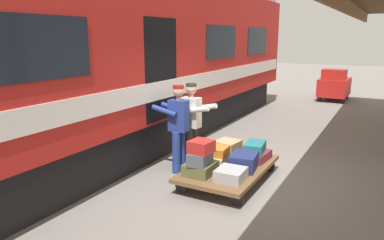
% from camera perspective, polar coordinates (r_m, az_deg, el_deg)
% --- Properties ---
extents(ground_plane, '(60.00, 60.00, 0.00)m').
position_cam_1_polar(ground_plane, '(6.81, 9.92, -9.54)').
color(ground_plane, slate).
extents(train_car, '(3.02, 16.26, 4.00)m').
position_cam_1_polar(train_car, '(8.14, -13.77, 8.92)').
color(train_car, '#B21E19').
rests_on(train_car, ground_plane).
extents(luggage_cart, '(1.25, 2.11, 0.29)m').
position_cam_1_polar(luggage_cart, '(6.67, 5.82, -7.60)').
color(luggage_cart, brown).
rests_on(luggage_cart, ground_plane).
extents(suitcase_navy_fabric, '(0.51, 0.61, 0.28)m').
position_cam_1_polar(suitcase_navy_fabric, '(6.51, 8.16, -6.49)').
color(suitcase_navy_fabric, navy).
rests_on(suitcase_navy_fabric, luggage_cart).
extents(suitcase_tan_vintage, '(0.48, 0.51, 0.29)m').
position_cam_1_polar(suitcase_tan_vintage, '(7.21, 5.61, -4.39)').
color(suitcase_tan_vintage, tan).
rests_on(suitcase_tan_vintage, luggage_cart).
extents(suitcase_cream_canvas, '(0.46, 0.52, 0.16)m').
position_cam_1_polar(suitcase_cream_canvas, '(6.73, 3.63, -6.22)').
color(suitcase_cream_canvas, beige).
rests_on(suitcase_cream_canvas, luggage_cart).
extents(suitcase_burgundy_valise, '(0.53, 0.62, 0.16)m').
position_cam_1_polar(suitcase_burgundy_valise, '(7.04, 9.83, -5.51)').
color(suitcase_burgundy_valise, maroon).
rests_on(suitcase_burgundy_valise, luggage_cart).
extents(suitcase_gray_aluminum, '(0.46, 0.50, 0.19)m').
position_cam_1_polar(suitcase_gray_aluminum, '(6.02, 6.15, -8.53)').
color(suitcase_gray_aluminum, '#9EA0A5').
rests_on(suitcase_gray_aluminum, luggage_cart).
extents(suitcase_olive_duffel, '(0.47, 0.55, 0.20)m').
position_cam_1_polar(suitcase_olive_duffel, '(6.24, 1.33, -7.62)').
color(suitcase_olive_duffel, brown).
rests_on(suitcase_olive_duffel, luggage_cart).
extents(suitcase_orange_carryall, '(0.39, 0.42, 0.16)m').
position_cam_1_polar(suitcase_orange_carryall, '(6.68, 4.00, -4.91)').
color(suitcase_orange_carryall, '#CC6B23').
rests_on(suitcase_orange_carryall, suitcase_cream_canvas).
extents(suitcase_slate_roller, '(0.36, 0.53, 0.21)m').
position_cam_1_polar(suitcase_slate_roller, '(6.13, 1.27, -5.93)').
color(suitcase_slate_roller, '#4C515B').
rests_on(suitcase_slate_roller, suitcase_olive_duffel).
extents(suitcase_red_plastic, '(0.39, 0.39, 0.21)m').
position_cam_1_polar(suitcase_red_plastic, '(6.02, 1.45, -4.20)').
color(suitcase_red_plastic, '#AD231E').
rests_on(suitcase_red_plastic, suitcase_slate_roller).
extents(suitcase_teal_softside, '(0.41, 0.60, 0.18)m').
position_cam_1_polar(suitcase_teal_softside, '(6.96, 9.89, -4.24)').
color(suitcase_teal_softside, '#1E666B').
rests_on(suitcase_teal_softside, suitcase_burgundy_valise).
extents(porter_in_overalls, '(0.67, 0.43, 1.70)m').
position_cam_1_polar(porter_in_overalls, '(6.95, -2.26, -0.86)').
color(porter_in_overalls, navy).
rests_on(porter_in_overalls, ground_plane).
extents(porter_by_door, '(0.68, 0.45, 1.70)m').
position_cam_1_polar(porter_by_door, '(7.22, 0.02, -0.32)').
color(porter_by_door, '#332D28').
rests_on(porter_by_door, ground_plane).
extents(baggage_tug, '(1.14, 1.72, 1.30)m').
position_cam_1_polar(baggage_tug, '(16.05, 21.50, 5.11)').
color(baggage_tug, '#B21E19').
rests_on(baggage_tug, ground_plane).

